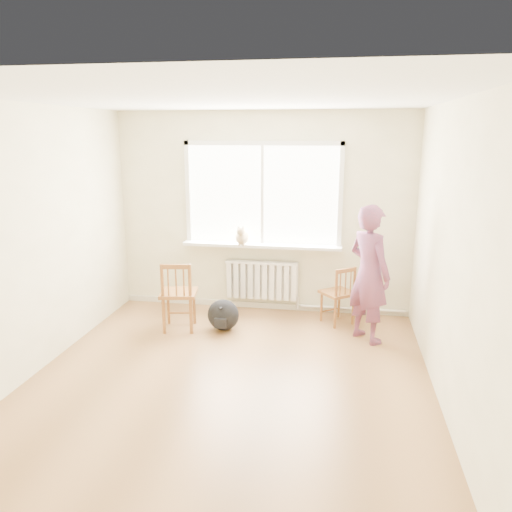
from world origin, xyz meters
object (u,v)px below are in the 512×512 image
at_px(chair_right, 340,295).
at_px(chair_left, 178,296).
at_px(backpack, 223,315).
at_px(person, 369,274).
at_px(cat, 242,236).

bearing_deg(chair_right, chair_left, -23.01).
relative_size(chair_right, backpack, 1.94).
xyz_separation_m(person, backpack, (-1.75, -0.00, -0.62)).
bearing_deg(backpack, cat, 81.19).
height_order(chair_right, backpack, chair_right).
relative_size(chair_left, chair_right, 1.15).
distance_m(chair_left, backpack, 0.61).
relative_size(cat, backpack, 1.06).
bearing_deg(backpack, person, 0.11).
xyz_separation_m(chair_left, chair_right, (1.97, 0.55, -0.06)).
distance_m(chair_right, backpack, 1.51).
xyz_separation_m(chair_right, cat, (-1.32, 0.24, 0.68)).
relative_size(chair_right, person, 0.47).
xyz_separation_m(cat, backpack, (-0.11, -0.70, -0.87)).
bearing_deg(backpack, chair_left, -170.29).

